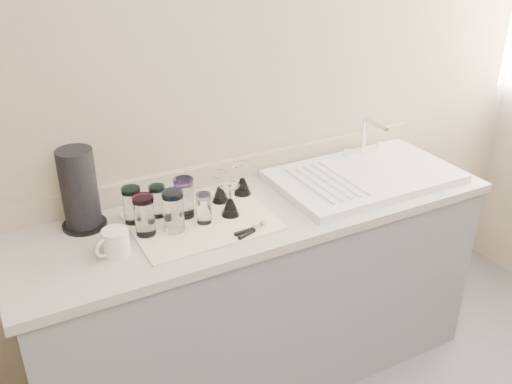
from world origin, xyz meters
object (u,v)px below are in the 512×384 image
tumbler_purple (184,194)px  goblet_front_left (230,205)px  paper_towel_roll (79,190)px  tumbler_blue (173,211)px  tumbler_teal (132,205)px  tumbler_lavender (204,208)px  tumbler_magenta (145,215)px  tumbler_cyan (158,201)px  goblet_back_left (220,192)px  goblet_back_right (242,184)px  can_opener (251,231)px  white_mug (115,243)px  tumbler_extra (184,197)px  sink_unit (364,175)px

tumbler_purple → goblet_front_left: 0.19m
goblet_front_left → tumbler_purple: bearing=138.8°
paper_towel_roll → tumbler_blue: bearing=-34.9°
tumbler_teal → tumbler_lavender: tumbler_teal is taller
tumbler_blue → tumbler_magenta: bearing=166.5°
tumbler_lavender → goblet_front_left: size_ratio=0.91×
tumbler_cyan → tumbler_purple: (0.11, -0.00, 0.01)m
tumbler_lavender → goblet_back_left: bearing=45.0°
paper_towel_roll → goblet_back_right: bearing=-4.8°
tumbler_blue → goblet_front_left: tumbler_blue is taller
tumbler_cyan → paper_towel_roll: size_ratio=0.41×
tumbler_teal → tumbler_lavender: bearing=-29.1°
can_opener → tumbler_purple: bearing=117.7°
goblet_front_left → can_opener: (0.01, -0.16, -0.04)m
can_opener → white_mug: size_ratio=0.91×
tumbler_extra → goblet_front_left: size_ratio=1.20×
tumbler_cyan → paper_towel_roll: (-0.28, 0.07, 0.08)m
tumbler_teal → can_opener: size_ratio=1.11×
tumbler_purple → goblet_back_left: (0.16, -0.00, -0.03)m
sink_unit → can_opener: sink_unit is taller
tumbler_purple → goblet_front_left: (0.14, -0.13, -0.03)m
sink_unit → tumbler_blue: bearing=-178.2°
tumbler_lavender → paper_towel_roll: 0.48m
white_mug → tumbler_blue: bearing=11.8°
goblet_back_right → white_mug: (-0.61, -0.20, -0.01)m
tumbler_cyan → tumbler_extra: 0.11m
tumbler_magenta → tumbler_teal: bearing=96.7°
tumbler_blue → goblet_front_left: (0.24, 0.01, -0.04)m
tumbler_extra → tumbler_purple: bearing=68.1°
goblet_front_left → tumbler_blue: bearing=-178.3°
tumbler_lavender → tumbler_extra: size_ratio=0.76×
tumbler_blue → paper_towel_roll: bearing=145.1°
sink_unit → goblet_back_left: 0.68m
tumbler_purple → tumbler_magenta: bearing=-152.0°
tumbler_blue → paper_towel_roll: (-0.30, 0.21, 0.07)m
tumbler_lavender → tumbler_teal: bearing=150.9°
sink_unit → tumbler_lavender: sink_unit is taller
can_opener → tumbler_lavender: bearing=128.4°
tumbler_teal → can_opener: tumbler_teal is taller
tumbler_purple → tumbler_extra: bearing=-111.9°
tumbler_extra → goblet_back_left: tumbler_extra is taller
tumbler_extra → can_opener: 0.30m
goblet_front_left → paper_towel_roll: size_ratio=0.42×
goblet_back_right → tumbler_extra: bearing=-167.5°
sink_unit → goblet_back_right: bearing=167.9°
paper_towel_roll → can_opener: bearing=-33.6°
goblet_back_right → can_opener: size_ratio=1.06×
tumbler_blue → tumbler_extra: (0.08, 0.09, -0.00)m
sink_unit → tumbler_teal: 1.06m
sink_unit → can_opener: (-0.68, -0.18, -0.00)m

